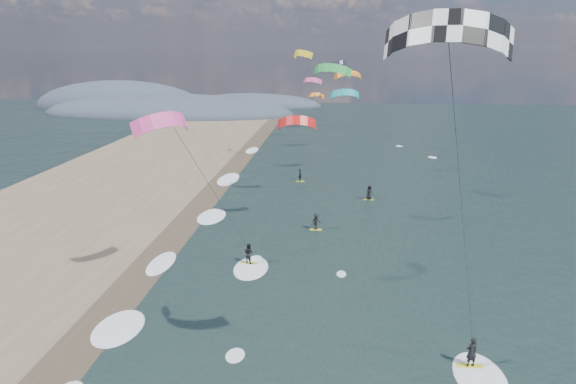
{
  "coord_description": "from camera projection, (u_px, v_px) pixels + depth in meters",
  "views": [
    {
      "loc": [
        1.92,
        -18.1,
        16.11
      ],
      "look_at": [
        -1.0,
        12.0,
        7.0
      ],
      "focal_mm": 30.0,
      "sensor_mm": 36.0,
      "label": 1
    }
  ],
  "objects": [
    {
      "name": "kitesurfer_near_a",
      "position": [
        456.0,
        125.0,
        17.02
      ],
      "size": [
        7.81,
        8.68,
        17.64
      ],
      "color": "gold",
      "rests_on": "ground"
    },
    {
      "name": "wet_sand_strip",
      "position": [
        125.0,
        294.0,
        32.72
      ],
      "size": [
        3.0,
        240.0,
        0.0
      ],
      "primitive_type": "cube",
      "color": "#382D23",
      "rests_on": "ground"
    },
    {
      "name": "far_kitesurfers",
      "position": [
        331.0,
        201.0,
        50.1
      ],
      "size": [
        9.22,
        17.36,
        1.63
      ],
      "color": "gold",
      "rests_on": "ground"
    },
    {
      "name": "shoreline_surf",
      "position": [
        165.0,
        265.0,
        37.13
      ],
      "size": [
        2.4,
        79.4,
        0.11
      ],
      "color": "white",
      "rests_on": "ground"
    },
    {
      "name": "kitesurfer_near_b",
      "position": [
        199.0,
        173.0,
        31.17
      ],
      "size": [
        6.87,
        9.15,
        13.12
      ],
      "color": "gold",
      "rests_on": "ground"
    },
    {
      "name": "bg_kite_field",
      "position": [
        326.0,
        79.0,
        67.8
      ],
      "size": [
        10.91,
        59.53,
        9.71
      ],
      "color": "green",
      "rests_on": "ground"
    },
    {
      "name": "coastal_hills",
      "position": [
        160.0,
        110.0,
        129.02
      ],
      "size": [
        80.0,
        41.0,
        15.0
      ],
      "color": "#3D4756",
      "rests_on": "ground"
    }
  ]
}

